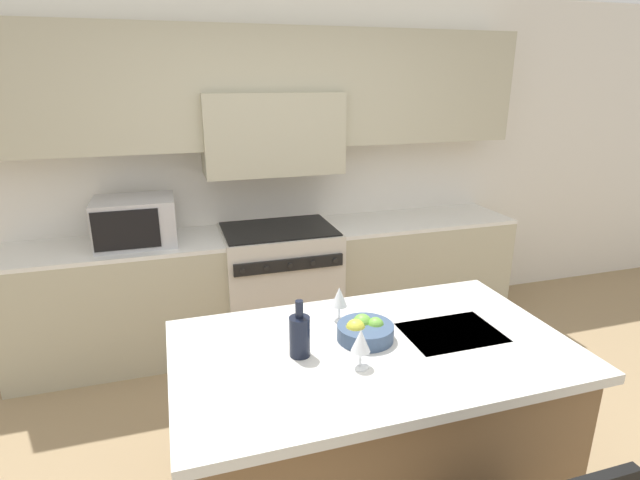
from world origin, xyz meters
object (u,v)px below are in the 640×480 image
wine_glass_far (339,298)px  fruit_bowl (365,330)px  microwave (135,221)px  wine_glass_near (361,342)px  range_stove (280,284)px  wine_bottle (300,335)px

wine_glass_far → fruit_bowl: wine_glass_far is taller
microwave → wine_glass_far: size_ratio=3.17×
microwave → wine_glass_near: size_ratio=3.17×
microwave → wine_glass_near: bearing=-65.1°
range_stove → fruit_bowl: (-0.00, -1.77, 0.50)m
wine_glass_far → range_stove: bearing=88.1°
wine_bottle → fruit_bowl: size_ratio=0.99×
microwave → wine_bottle: microwave is taller
range_stove → wine_glass_far: wine_glass_far is taller
wine_bottle → range_stove: bearing=80.1°
wine_bottle → fruit_bowl: wine_bottle is taller
fruit_bowl → wine_glass_far: bearing=103.3°
microwave → wine_glass_near: (0.93, -2.00, -0.04)m
wine_bottle → wine_glass_near: 0.27m
wine_glass_near → wine_glass_far: (0.06, 0.42, 0.00)m
wine_glass_far → fruit_bowl: (0.05, -0.21, -0.08)m
wine_glass_near → fruit_bowl: bearing=63.5°
fruit_bowl → wine_bottle: bearing=-171.3°
range_stove → wine_glass_near: size_ratio=5.44×
microwave → fruit_bowl: size_ratio=2.14×
wine_glass_near → fruit_bowl: size_ratio=0.67×
wine_glass_near → wine_glass_far: size_ratio=1.00×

